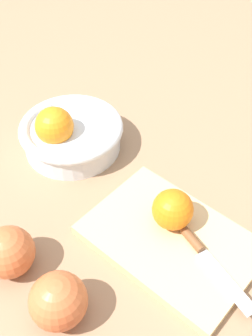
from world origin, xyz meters
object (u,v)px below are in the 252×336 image
cutting_board (171,240)px  knife (206,257)px  apple_front_right_2 (58,301)px  apple_front_center (9,252)px  orange_on_board (173,209)px  bowl (70,133)px

cutting_board → knife: knife is taller
apple_front_right_2 → knife: bearing=71.6°
cutting_board → apple_front_center: (-0.12, -0.21, 0.03)m
orange_on_board → apple_front_center: orange_on_board is taller
knife → apple_front_right_2: apple_front_right_2 is taller
knife → apple_front_center: apple_front_center is taller
bowl → cutting_board: bowl is taller
apple_front_right_2 → bowl: bearing=143.9°
orange_on_board → apple_front_center: bearing=-113.0°
cutting_board → knife: (0.06, 0.01, 0.01)m
cutting_board → orange_on_board: size_ratio=4.02×
knife → apple_front_center: size_ratio=2.04×
bowl → apple_front_center: size_ratio=2.55×
cutting_board → orange_on_board: orange_on_board is taller
apple_front_center → apple_front_right_2: bearing=7.8°
knife → apple_front_center: 0.28m
apple_front_center → apple_front_right_2: apple_front_right_2 is taller
bowl → knife: (0.34, 0.01, -0.01)m
cutting_board → apple_front_center: size_ratio=3.38×
apple_front_center → apple_front_right_2: 0.11m
orange_on_board → knife: size_ratio=0.41×
bowl → apple_front_center: 0.27m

